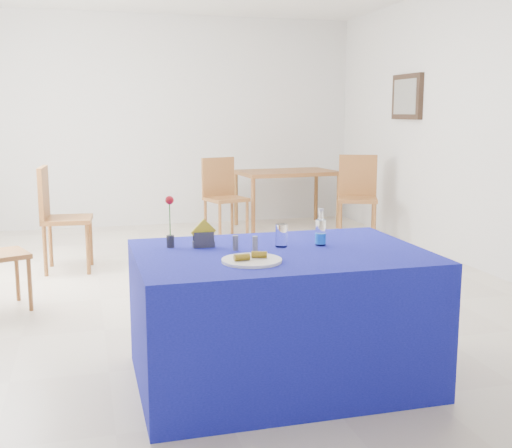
{
  "coord_description": "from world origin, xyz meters",
  "views": [
    {
      "loc": [
        -1.21,
        -5.25,
        1.52
      ],
      "look_at": [
        -0.31,
        -1.93,
        0.92
      ],
      "focal_mm": 45.0,
      "sensor_mm": 36.0,
      "label": 1
    }
  ],
  "objects_px": {
    "water_bottle": "(321,233)",
    "chair_bg_left": "(222,192)",
    "plate": "(252,260)",
    "chair_bg_right": "(358,191)",
    "oak_table": "(287,176)",
    "chair_win_b": "(57,211)",
    "blue_table": "(280,316)"
  },
  "relations": [
    {
      "from": "blue_table",
      "to": "chair_bg_left",
      "type": "relative_size",
      "value": 1.64
    },
    {
      "from": "plate",
      "to": "blue_table",
      "type": "distance_m",
      "value": 0.5
    },
    {
      "from": "chair_bg_right",
      "to": "chair_bg_left",
      "type": "bearing_deg",
      "value": -178.13
    },
    {
      "from": "water_bottle",
      "to": "chair_win_b",
      "type": "distance_m",
      "value": 3.34
    },
    {
      "from": "oak_table",
      "to": "chair_bg_right",
      "type": "relative_size",
      "value": 1.3
    },
    {
      "from": "water_bottle",
      "to": "chair_bg_left",
      "type": "relative_size",
      "value": 0.22
    },
    {
      "from": "chair_win_b",
      "to": "chair_bg_left",
      "type": "bearing_deg",
      "value": -51.56
    },
    {
      "from": "blue_table",
      "to": "chair_bg_right",
      "type": "bearing_deg",
      "value": 60.14
    },
    {
      "from": "plate",
      "to": "chair_win_b",
      "type": "height_order",
      "value": "chair_win_b"
    },
    {
      "from": "plate",
      "to": "water_bottle",
      "type": "height_order",
      "value": "water_bottle"
    },
    {
      "from": "plate",
      "to": "chair_bg_left",
      "type": "distance_m",
      "value": 4.58
    },
    {
      "from": "oak_table",
      "to": "chair_bg_left",
      "type": "distance_m",
      "value": 1.12
    },
    {
      "from": "blue_table",
      "to": "chair_win_b",
      "type": "bearing_deg",
      "value": 113.29
    },
    {
      "from": "chair_win_b",
      "to": "plate",
      "type": "bearing_deg",
      "value": -156.86
    },
    {
      "from": "water_bottle",
      "to": "chair_bg_left",
      "type": "height_order",
      "value": "chair_bg_left"
    },
    {
      "from": "oak_table",
      "to": "chair_bg_left",
      "type": "relative_size",
      "value": 1.36
    },
    {
      "from": "water_bottle",
      "to": "chair_bg_left",
      "type": "xyz_separation_m",
      "value": [
        0.32,
        4.2,
        -0.27
      ]
    },
    {
      "from": "water_bottle",
      "to": "chair_bg_right",
      "type": "bearing_deg",
      "value": 62.86
    },
    {
      "from": "chair_bg_right",
      "to": "chair_win_b",
      "type": "distance_m",
      "value": 3.49
    },
    {
      "from": "chair_bg_right",
      "to": "chair_win_b",
      "type": "height_order",
      "value": "chair_bg_right"
    },
    {
      "from": "blue_table",
      "to": "chair_bg_right",
      "type": "xyz_separation_m",
      "value": [
        2.12,
        3.7,
        0.21
      ]
    },
    {
      "from": "plate",
      "to": "chair_bg_left",
      "type": "relative_size",
      "value": 0.32
    },
    {
      "from": "blue_table",
      "to": "chair_bg_right",
      "type": "relative_size",
      "value": 1.57
    },
    {
      "from": "chair_bg_left",
      "to": "plate",
      "type": "bearing_deg",
      "value": -116.56
    },
    {
      "from": "water_bottle",
      "to": "chair_win_b",
      "type": "bearing_deg",
      "value": 118.14
    },
    {
      "from": "plate",
      "to": "oak_table",
      "type": "distance_m",
      "value": 5.33
    },
    {
      "from": "plate",
      "to": "chair_bg_right",
      "type": "distance_m",
      "value": 4.57
    },
    {
      "from": "oak_table",
      "to": "chair_win_b",
      "type": "bearing_deg",
      "value": -148.46
    },
    {
      "from": "blue_table",
      "to": "oak_table",
      "type": "relative_size",
      "value": 1.21
    },
    {
      "from": "water_bottle",
      "to": "oak_table",
      "type": "bearing_deg",
      "value": 74.41
    },
    {
      "from": "water_bottle",
      "to": "chair_bg_left",
      "type": "bearing_deg",
      "value": 85.58
    },
    {
      "from": "chair_bg_left",
      "to": "chair_win_b",
      "type": "height_order",
      "value": "chair_win_b"
    }
  ]
}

